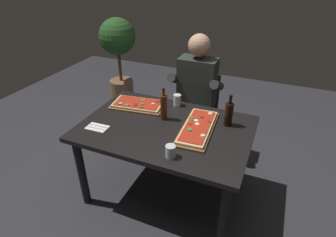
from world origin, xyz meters
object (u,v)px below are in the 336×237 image
object	(u,v)px
dining_table	(166,136)
wine_bottle_dark	(229,114)
tumbler_near_camera	(170,151)
pizza_rectangular_left	(198,127)
potted_plant_corner	(119,53)
pizza_rectangular_front	(138,104)
seated_diner	(195,92)
oil_bottle_amber	(164,107)
diner_chair	(198,109)
tumbler_far_side	(177,100)

from	to	relation	value
dining_table	wine_bottle_dark	bearing A→B (deg)	25.95
wine_bottle_dark	tumbler_near_camera	size ratio (longest dim) A/B	2.97
pizza_rectangular_left	potted_plant_corner	xyz separation A→B (m)	(-1.59, 1.37, 0.04)
pizza_rectangular_front	tumbler_near_camera	distance (m)	0.82
seated_diner	pizza_rectangular_front	bearing A→B (deg)	-128.12
potted_plant_corner	wine_bottle_dark	bearing A→B (deg)	-33.69
dining_table	tumbler_near_camera	world-z (taller)	tumbler_near_camera
pizza_rectangular_front	tumbler_near_camera	bearing A→B (deg)	-45.30
tumbler_near_camera	oil_bottle_amber	bearing A→B (deg)	118.88
wine_bottle_dark	seated_diner	xyz separation A→B (m)	(-0.45, 0.51, -0.10)
oil_bottle_amber	diner_chair	size ratio (longest dim) A/B	0.33
seated_diner	dining_table	bearing A→B (deg)	-91.43
wine_bottle_dark	diner_chair	world-z (taller)	wine_bottle_dark
wine_bottle_dark	tumbler_far_side	size ratio (longest dim) A/B	2.54
tumbler_far_side	seated_diner	distance (m)	0.36
oil_bottle_amber	pizza_rectangular_left	bearing A→B (deg)	-8.92
pizza_rectangular_front	tumbler_near_camera	world-z (taller)	tumbler_near_camera
pizza_rectangular_front	diner_chair	xyz separation A→B (m)	(0.40, 0.63, -0.27)
oil_bottle_amber	tumbler_near_camera	xyz separation A→B (m)	(0.26, -0.46, -0.07)
seated_diner	pizza_rectangular_left	bearing A→B (deg)	-70.46
wine_bottle_dark	oil_bottle_amber	bearing A→B (deg)	-167.51
diner_chair	potted_plant_corner	xyz separation A→B (m)	(-1.35, 0.57, 0.31)
dining_table	oil_bottle_amber	xyz separation A→B (m)	(-0.06, 0.11, 0.21)
diner_chair	seated_diner	size ratio (longest dim) A/B	0.65
diner_chair	pizza_rectangular_front	bearing A→B (deg)	-122.43
tumbler_near_camera	diner_chair	bearing A→B (deg)	98.12
dining_table	tumbler_near_camera	bearing A→B (deg)	-61.66
pizza_rectangular_left	tumbler_far_side	world-z (taller)	tumbler_far_side
pizza_rectangular_front	tumbler_near_camera	size ratio (longest dim) A/B	5.61
dining_table	tumbler_near_camera	xyz separation A→B (m)	(0.19, -0.35, 0.14)
oil_bottle_amber	tumbler_far_side	world-z (taller)	oil_bottle_amber
tumbler_far_side	wine_bottle_dark	bearing A→B (deg)	-17.44
pizza_rectangular_left	dining_table	bearing A→B (deg)	-167.19
dining_table	seated_diner	xyz separation A→B (m)	(0.02, 0.74, 0.10)
pizza_rectangular_left	seated_diner	world-z (taller)	seated_diner
pizza_rectangular_front	oil_bottle_amber	world-z (taller)	oil_bottle_amber
potted_plant_corner	seated_diner	bearing A→B (deg)	-27.11
tumbler_far_side	potted_plant_corner	world-z (taller)	potted_plant_corner
diner_chair	potted_plant_corner	distance (m)	1.50
dining_table	potted_plant_corner	world-z (taller)	potted_plant_corner
pizza_rectangular_left	seated_diner	distance (m)	0.72
diner_chair	oil_bottle_amber	bearing A→B (deg)	-96.36
oil_bottle_amber	diner_chair	distance (m)	0.84
pizza_rectangular_front	diner_chair	bearing A→B (deg)	57.57
tumbler_near_camera	seated_diner	size ratio (longest dim) A/B	0.07
pizza_rectangular_left	oil_bottle_amber	world-z (taller)	oil_bottle_amber
potted_plant_corner	pizza_rectangular_left	bearing A→B (deg)	-40.68
tumbler_near_camera	pizza_rectangular_front	bearing A→B (deg)	134.70
tumbler_far_side	tumbler_near_camera	bearing A→B (deg)	-71.98
dining_table	wine_bottle_dark	world-z (taller)	wine_bottle_dark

